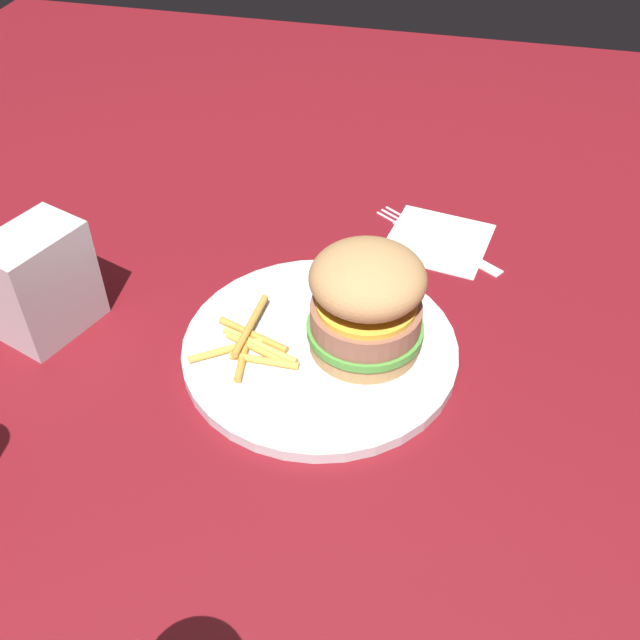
{
  "coord_description": "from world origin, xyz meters",
  "views": [
    {
      "loc": [
        0.51,
        0.12,
        0.49
      ],
      "look_at": [
        0.03,
        0.01,
        0.04
      ],
      "focal_mm": 40.73,
      "sensor_mm": 36.0,
      "label": 1
    }
  ],
  "objects_px": {
    "napkin": "(438,240)",
    "fork": "(437,238)",
    "sandwich": "(367,302)",
    "napkin_dispenser": "(42,282)",
    "plate": "(320,348)",
    "fries_pile": "(251,345)"
  },
  "relations": [
    {
      "from": "sandwich",
      "to": "fries_pile",
      "type": "distance_m",
      "value": 0.12
    },
    {
      "from": "sandwich",
      "to": "napkin_dispenser",
      "type": "distance_m",
      "value": 0.31
    },
    {
      "from": "fries_pile",
      "to": "fork",
      "type": "distance_m",
      "value": 0.27
    },
    {
      "from": "sandwich",
      "to": "fork",
      "type": "xyz_separation_m",
      "value": [
        -0.2,
        0.05,
        -0.06
      ]
    },
    {
      "from": "fork",
      "to": "napkin_dispenser",
      "type": "distance_m",
      "value": 0.42
    },
    {
      "from": "plate",
      "to": "fork",
      "type": "height_order",
      "value": "plate"
    },
    {
      "from": "plate",
      "to": "fork",
      "type": "bearing_deg",
      "value": 157.16
    },
    {
      "from": "sandwich",
      "to": "napkin",
      "type": "height_order",
      "value": "sandwich"
    },
    {
      "from": "napkin",
      "to": "fork",
      "type": "distance_m",
      "value": 0.0
    },
    {
      "from": "plate",
      "to": "fork",
      "type": "distance_m",
      "value": 0.23
    },
    {
      "from": "fries_pile",
      "to": "fork",
      "type": "height_order",
      "value": "fries_pile"
    },
    {
      "from": "napkin_dispenser",
      "to": "napkin",
      "type": "bearing_deg",
      "value": -37.45
    },
    {
      "from": "plate",
      "to": "napkin_dispenser",
      "type": "distance_m",
      "value": 0.27
    },
    {
      "from": "napkin",
      "to": "napkin_dispenser",
      "type": "height_order",
      "value": "napkin_dispenser"
    },
    {
      "from": "plate",
      "to": "napkin_dispenser",
      "type": "height_order",
      "value": "napkin_dispenser"
    },
    {
      "from": "sandwich",
      "to": "plate",
      "type": "bearing_deg",
      "value": -78.41
    },
    {
      "from": "fries_pile",
      "to": "plate",
      "type": "bearing_deg",
      "value": 108.74
    },
    {
      "from": "plate",
      "to": "napkin",
      "type": "xyz_separation_m",
      "value": [
        -0.21,
        0.09,
        -0.01
      ]
    },
    {
      "from": "sandwich",
      "to": "fork",
      "type": "distance_m",
      "value": 0.21
    },
    {
      "from": "plate",
      "to": "sandwich",
      "type": "distance_m",
      "value": 0.07
    },
    {
      "from": "plate",
      "to": "fries_pile",
      "type": "xyz_separation_m",
      "value": [
        0.02,
        -0.06,
        0.01
      ]
    },
    {
      "from": "napkin",
      "to": "fork",
      "type": "xyz_separation_m",
      "value": [
        -0.0,
        -0.0,
        0.0
      ]
    }
  ]
}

